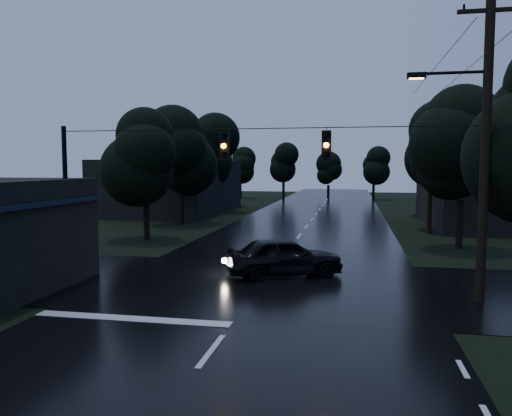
% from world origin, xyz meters
% --- Properties ---
extents(main_road, '(12.00, 120.00, 0.02)m').
position_xyz_m(main_road, '(0.00, 30.00, 0.00)').
color(main_road, black).
rests_on(main_road, ground).
extents(cross_street, '(60.00, 9.00, 0.02)m').
position_xyz_m(cross_street, '(0.00, 12.00, 0.00)').
color(cross_street, black).
rests_on(cross_street, ground).
extents(building_far_right, '(10.00, 14.00, 4.40)m').
position_xyz_m(building_far_right, '(14.00, 34.00, 2.20)').
color(building_far_right, black).
rests_on(building_far_right, ground).
extents(building_far_left, '(10.00, 16.00, 5.00)m').
position_xyz_m(building_far_left, '(-14.00, 40.00, 2.50)').
color(building_far_left, black).
rests_on(building_far_left, ground).
extents(utility_pole_main, '(3.50, 0.30, 10.00)m').
position_xyz_m(utility_pole_main, '(7.41, 11.00, 5.26)').
color(utility_pole_main, black).
rests_on(utility_pole_main, ground).
extents(utility_pole_far, '(2.00, 0.30, 7.50)m').
position_xyz_m(utility_pole_far, '(8.30, 28.00, 3.88)').
color(utility_pole_far, black).
rests_on(utility_pole_far, ground).
extents(anchor_pole_left, '(0.18, 0.18, 6.00)m').
position_xyz_m(anchor_pole_left, '(-7.50, 11.00, 3.00)').
color(anchor_pole_left, black).
rests_on(anchor_pole_left, ground).
extents(span_signals, '(15.00, 0.37, 1.12)m').
position_xyz_m(span_signals, '(0.56, 10.99, 5.24)').
color(span_signals, black).
rests_on(span_signals, ground).
extents(tree_left_a, '(3.92, 3.92, 8.26)m').
position_xyz_m(tree_left_a, '(-9.00, 22.00, 5.24)').
color(tree_left_a, black).
rests_on(tree_left_a, ground).
extents(tree_left_b, '(4.20, 4.20, 8.85)m').
position_xyz_m(tree_left_b, '(-9.60, 30.00, 5.62)').
color(tree_left_b, black).
rests_on(tree_left_b, ground).
extents(tree_left_c, '(4.48, 4.48, 9.44)m').
position_xyz_m(tree_left_c, '(-10.20, 40.00, 5.99)').
color(tree_left_c, black).
rests_on(tree_left_c, ground).
extents(tree_right_a, '(4.20, 4.20, 8.85)m').
position_xyz_m(tree_right_a, '(9.00, 22.00, 5.62)').
color(tree_right_a, black).
rests_on(tree_right_a, ground).
extents(tree_right_b, '(4.48, 4.48, 9.44)m').
position_xyz_m(tree_right_b, '(9.60, 30.00, 5.99)').
color(tree_right_b, black).
rests_on(tree_right_b, ground).
extents(tree_right_c, '(4.76, 4.76, 10.03)m').
position_xyz_m(tree_right_c, '(10.20, 40.00, 6.37)').
color(tree_right_c, black).
rests_on(tree_right_c, ground).
extents(car, '(5.09, 3.63, 1.61)m').
position_xyz_m(car, '(0.61, 13.65, 0.80)').
color(car, black).
rests_on(car, ground).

